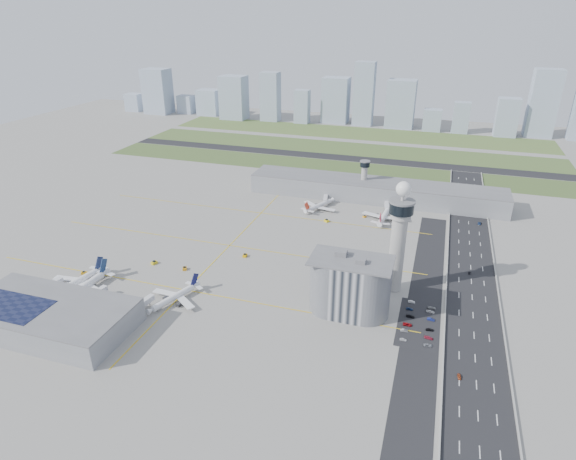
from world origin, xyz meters
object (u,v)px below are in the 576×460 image
(car_lot_11, at_px, (432,308))
(car_lot_2, at_px, (407,324))
(tug_1, at_px, (154,262))
(car_lot_8, at_px, (430,330))
(jet_bridge_near_0, at_px, (41,293))
(car_lot_3, at_px, (410,316))
(jet_bridge_far_1, at_px, (386,204))
(tug_0, at_px, (84,273))
(car_hw_4, at_px, (460,194))
(car_lot_9, at_px, (431,319))
(tug_3, at_px, (245,255))
(airplane_far_b, at_px, (385,212))
(tug_4, at_px, (327,220))
(tug_5, at_px, (364,216))
(secondary_tower, at_px, (364,176))
(control_tower, at_px, (399,233))
(tug_2, at_px, (185,268))
(airplane_near_a, at_px, (75,279))
(jet_bridge_far_0, at_px, (326,197))
(car_lot_4, at_px, (410,309))
(car_lot_0, at_px, (403,339))
(airplane_far_a, at_px, (320,203))
(jet_bridge_near_1, at_px, (86,302))
(jet_bridge_near_2, at_px, (134,312))
(airplane_near_b, at_px, (81,285))
(car_lot_7, at_px, (429,338))
(car_hw_0, at_px, (459,377))
(car_hw_1, at_px, (469,273))
(car_lot_5, at_px, (412,302))
(airplane_near_c, at_px, (173,294))
(car_lot_10, at_px, (430,312))
(car_lot_6, at_px, (428,345))
(admin_building, at_px, (350,286))

(car_lot_11, bearing_deg, car_lot_2, 141.85)
(tug_1, relative_size, car_lot_8, 0.95)
(jet_bridge_near_0, bearing_deg, car_lot_3, -67.68)
(jet_bridge_far_1, bearing_deg, tug_0, -54.22)
(jet_bridge_near_0, height_order, car_hw_4, jet_bridge_near_0)
(tug_0, relative_size, car_lot_9, 0.79)
(tug_3, bearing_deg, airplane_far_b, -136.68)
(tug_4, distance_m, tug_5, 31.04)
(secondary_tower, bearing_deg, control_tower, -73.52)
(airplane_far_b, xyz_separation_m, tug_2, (-106.60, -117.38, -4.71))
(airplane_near_a, bearing_deg, jet_bridge_far_0, 160.61)
(jet_bridge_far_1, relative_size, car_lot_4, 3.78)
(car_lot_8, bearing_deg, tug_1, 76.02)
(car_lot_0, bearing_deg, car_lot_4, -1.69)
(airplane_far_a, distance_m, jet_bridge_near_1, 193.77)
(tug_3, distance_m, tug_4, 79.96)
(car_lot_2, bearing_deg, car_lot_8, -97.41)
(jet_bridge_near_1, xyz_separation_m, jet_bridge_near_2, (30.00, 0.00, 0.00))
(airplane_far_b, bearing_deg, secondary_tower, 33.99)
(jet_bridge_near_0, distance_m, car_lot_3, 201.59)
(tug_0, relative_size, car_lot_8, 0.80)
(control_tower, relative_size, airplane_near_b, 1.45)
(tug_3, xyz_separation_m, car_lot_8, (117.90, -45.08, -0.34))
(tug_4, relative_size, car_lot_7, 0.84)
(car_hw_0, bearing_deg, airplane_near_b, 171.78)
(car_lot_8, distance_m, car_hw_1, 69.24)
(tug_0, height_order, car_lot_5, tug_0)
(airplane_near_c, bearing_deg, car_lot_10, 122.91)
(car_lot_6, distance_m, car_lot_10, 29.03)
(car_lot_5, height_order, car_lot_6, car_lot_5)
(jet_bridge_far_0, bearing_deg, tug_0, -43.79)
(admin_building, distance_m, jet_bridge_near_2, 112.69)
(airplane_far_b, height_order, jet_bridge_near_2, airplane_far_b)
(secondary_tower, bearing_deg, airplane_far_b, -60.04)
(jet_bridge_far_0, bearing_deg, tug_1, -38.59)
(car_lot_8, xyz_separation_m, car_hw_4, (14.79, 208.68, -0.01))
(airplane_near_b, bearing_deg, car_lot_11, 105.86)
(airplane_near_a, bearing_deg, airplane_near_c, 104.18)
(control_tower, distance_m, tug_2, 130.29)
(airplane_near_b, distance_m, car_lot_0, 176.16)
(jet_bridge_near_0, relative_size, tug_2, 4.08)
(jet_bridge_near_1, bearing_deg, car_lot_5, -61.00)
(jet_bridge_near_2, bearing_deg, tug_3, -10.14)
(tug_3, bearing_deg, jet_bridge_far_1, -129.55)
(tug_0, height_order, car_lot_3, tug_0)
(tug_3, distance_m, car_lot_2, 115.70)
(tug_5, height_order, car_hw_0, tug_5)
(control_tower, height_order, car_lot_5, control_tower)
(tug_0, bearing_deg, tug_1, 98.38)
(admin_building, xyz_separation_m, car_lot_8, (41.99, -4.78, -14.65))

